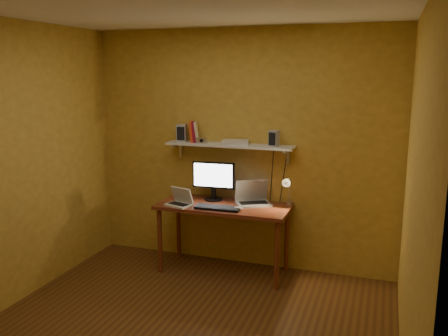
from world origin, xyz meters
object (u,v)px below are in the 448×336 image
at_px(desk_lamp, 288,188).
at_px(shelf_camera, 202,140).
at_px(laptop, 253,197).
at_px(keyboard, 218,208).
at_px(speaker_left, 182,133).
at_px(netbook, 180,200).
at_px(wall_shelf, 229,145).
at_px(speaker_right, 274,138).
at_px(desk, 223,213).
at_px(monitor, 214,179).
at_px(mouse, 238,208).
at_px(router, 235,142).

height_order(desk_lamp, shelf_camera, shelf_camera).
bearing_deg(desk_lamp, laptop, 177.29).
xyz_separation_m(laptop, keyboard, (-0.28, -0.31, -0.06)).
bearing_deg(speaker_left, netbook, -82.05).
bearing_deg(wall_shelf, speaker_left, 178.98).
height_order(netbook, speaker_right, speaker_right).
bearing_deg(desk, wall_shelf, 90.00).
bearing_deg(desk, speaker_right, 20.44).
bearing_deg(speaker_left, speaker_right, -13.40).
bearing_deg(desk_lamp, keyboard, -155.97).
xyz_separation_m(monitor, laptop, (0.45, -0.01, -0.17)).
height_order(netbook, mouse, netbook).
bearing_deg(speaker_left, monitor, -19.87).
xyz_separation_m(keyboard, router, (0.07, 0.35, 0.64)).
bearing_deg(desk, mouse, -32.93).
distance_m(desk, laptop, 0.35).
height_order(laptop, shelf_camera, shelf_camera).
xyz_separation_m(desk, wall_shelf, (0.00, 0.19, 0.69)).
bearing_deg(laptop, shelf_camera, 150.00).
distance_m(desk, netbook, 0.48).
height_order(mouse, router, router).
bearing_deg(netbook, desk_lamp, 32.49).
height_order(laptop, mouse, laptop).
relative_size(desk, netbook, 4.61).
xyz_separation_m(wall_shelf, keyboard, (-0.00, -0.36, -0.60)).
height_order(desk, speaker_right, speaker_right).
xyz_separation_m(keyboard, speaker_right, (0.49, 0.35, 0.70)).
bearing_deg(speaker_right, monitor, -165.91).
relative_size(keyboard, mouse, 4.90).
distance_m(speaker_left, shelf_camera, 0.28).
relative_size(monitor, router, 1.69).
bearing_deg(desk, router, 69.00).
relative_size(laptop, desk_lamp, 1.14).
xyz_separation_m(netbook, speaker_left, (-0.14, 0.37, 0.67)).
xyz_separation_m(desk_lamp, speaker_left, (-1.22, 0.08, 0.51)).
relative_size(netbook, shelf_camera, 2.71).
bearing_deg(laptop, wall_shelf, 139.35).
xyz_separation_m(desk, mouse, (0.21, -0.13, 0.10)).
xyz_separation_m(netbook, desk_lamp, (1.08, 0.30, 0.16)).
relative_size(monitor, mouse, 4.86).
distance_m(laptop, shelf_camera, 0.82).
relative_size(netbook, router, 1.09).
distance_m(desk, keyboard, 0.20).
bearing_deg(laptop, mouse, -135.33).
xyz_separation_m(netbook, router, (0.50, 0.35, 0.59)).
xyz_separation_m(monitor, desk_lamp, (0.83, -0.03, -0.03)).
relative_size(keyboard, shelf_camera, 4.22).
relative_size(speaker_right, router, 0.60).
bearing_deg(netbook, router, 52.83).
relative_size(desk_lamp, shelf_camera, 3.35).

